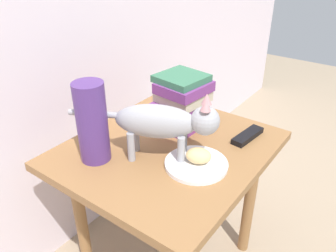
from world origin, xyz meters
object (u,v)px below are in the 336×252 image
side_table (168,165)px  bread_roll (199,156)px  plate (196,164)px  cat (165,122)px  book_stack (182,102)px  green_vase (92,123)px  tv_remote (248,136)px

side_table → bread_roll: (-0.04, -0.15, 0.12)m
plate → cat: size_ratio=0.46×
plate → cat: bearing=100.8°
book_stack → green_vase: green_vase is taller
book_stack → green_vase: bearing=163.6°
cat → green_vase: size_ratio=1.66×
side_table → plate: plate is taller
bread_roll → green_vase: size_ratio=0.30×
green_vase → tv_remote: 0.55m
side_table → plate: 0.17m
side_table → cat: 0.22m
bread_roll → book_stack: book_stack is taller
plate → tv_remote: 0.26m
side_table → tv_remote: size_ratio=4.71×
cat → bread_roll: bearing=-77.8°
plate → cat: 0.17m
side_table → green_vase: size_ratio=2.68×
book_stack → bread_roll: bearing=-134.1°
bread_roll → tv_remote: bread_roll is taller
plate → bread_roll: bread_roll is taller
cat → green_vase: bearing=126.7°
book_stack → tv_remote: size_ratio=1.35×
plate → bread_roll: bearing=-51.7°
side_table → book_stack: (0.15, 0.05, 0.18)m
bread_roll → green_vase: green_vase is taller
book_stack → cat: bearing=-159.2°
side_table → plate: (-0.04, -0.14, 0.09)m
plate → tv_remote: size_ratio=1.33×
side_table → cat: bearing=-150.9°
tv_remote → side_table: bearing=143.8°
bread_roll → plate: bearing=128.3°
plate → book_stack: 0.28m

